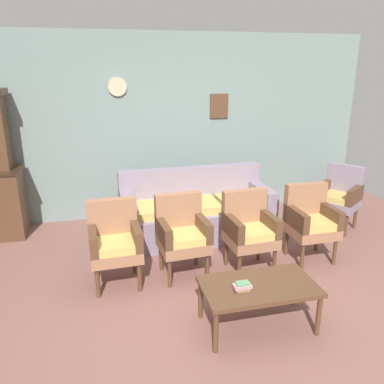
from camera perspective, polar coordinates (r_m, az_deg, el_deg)
The scene contains 11 objects.
ground_plane at distance 3.96m, azimuth 2.12°, elevation -16.25°, with size 7.68×7.68×0.00m, color #84564C.
wall_back_with_decor at distance 5.92m, azimuth -4.67°, elevation 9.40°, with size 6.40×0.09×2.70m.
floral_couch at distance 5.28m, azimuth 0.59°, elevation -3.14°, with size 2.01×0.85×0.90m.
armchair_row_middle at distance 4.17m, azimuth -11.26°, elevation -6.88°, with size 0.54×0.51×0.90m.
armchair_by_doorway at distance 4.27m, azimuth -1.45°, elevation -5.91°, with size 0.56×0.53×0.90m.
armchair_near_cabinet at distance 4.43m, azimuth 8.36°, elevation -5.20°, with size 0.55×0.52×0.90m.
armchair_near_couch_end at distance 4.83m, azimuth 16.95°, elevation -3.84°, with size 0.53×0.50×0.90m.
wingback_chair_by_fireplace at distance 5.87m, azimuth 20.81°, elevation -0.35°, with size 0.70×0.71×0.90m.
coffee_table at distance 3.55m, azimuth 9.72°, elevation -13.80°, with size 1.00×0.56×0.42m.
book_stack_on_table at distance 3.41m, azimuth 7.38°, elevation -13.52°, with size 0.15×0.09×0.07m.
floor_vase_by_wall at distance 6.77m, azimuth 20.82°, elevation 0.30°, with size 0.26×0.26×0.61m, color #5D475A.
Camera 1 is at (-0.91, -3.15, 2.23)m, focal length 36.44 mm.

